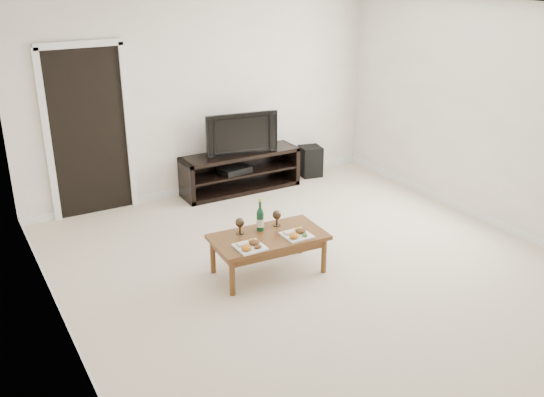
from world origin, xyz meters
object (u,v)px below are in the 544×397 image
at_px(television, 240,132).
at_px(coffee_table, 268,254).
at_px(subwoofer, 310,161).
at_px(media_console, 241,172).

distance_m(television, coffee_table, 2.47).
xyz_separation_m(television, subwoofer, (1.18, 0.05, -0.61)).
xyz_separation_m(television, coffee_table, (-0.83, -2.24, -0.62)).
bearing_deg(television, subwoofer, 10.64).
distance_m(television, subwoofer, 1.33).
height_order(television, subwoofer, television).
height_order(media_console, television, television).
relative_size(media_console, coffee_table, 1.46).
relative_size(media_console, subwoofer, 3.73).
bearing_deg(coffee_table, television, 69.74).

